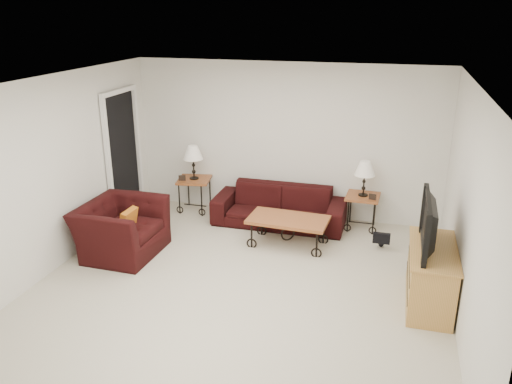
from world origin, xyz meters
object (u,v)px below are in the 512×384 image
sofa (279,206)px  armchair (121,229)px  lamp_left (193,162)px  side_table_left (195,195)px  coffee_table (288,232)px  television (435,224)px  tv_stand (430,276)px  backpack (382,232)px  lamp_right (364,179)px  side_table_right (362,212)px

sofa → armchair: bearing=-139.8°
lamp_left → armchair: lamp_left is taller
side_table_left → coffee_table: size_ratio=0.50×
sofa → coffee_table: sofa is taller
sofa → television: size_ratio=1.98×
coffee_table → sofa: bearing=112.4°
tv_stand → backpack: tv_stand is taller
side_table_left → tv_stand: 4.22m
lamp_right → armchair: bearing=-150.7°
lamp_left → armchair: (-0.38, -1.78, -0.49)m
sofa → armchair: (-1.89, -1.60, 0.07)m
sofa → coffee_table: (0.30, -0.73, -0.09)m
lamp_left → lamp_right: bearing=0.0°
side_table_right → lamp_right: size_ratio=1.00×
armchair → tv_stand: size_ratio=0.97×
television → backpack: (-0.58, 1.38, -0.76)m
lamp_left → tv_stand: 4.25m
lamp_right → backpack: size_ratio=1.14×
lamp_left → lamp_right: (2.79, 0.00, -0.04)m
backpack → armchair: bearing=-152.4°
sofa → backpack: bearing=-14.7°
side_table_left → armchair: size_ratio=0.50×
television → side_table_left: bearing=-118.2°
side_table_left → armchair: 1.82m
backpack → side_table_right: bearing=128.5°
sofa → lamp_right: 1.39m
side_table_left → coffee_table: (1.81, -0.91, -0.07)m
side_table_left → coffee_table: 2.03m
side_table_left → side_table_right: size_ratio=1.04×
lamp_left → armchair: size_ratio=0.50×
side_table_left → lamp_left: lamp_left is taller
side_table_right → television: (0.92, -1.99, 0.73)m
sofa → side_table_left: 1.52m
side_table_right → coffee_table: side_table_right is taller
coffee_table → armchair: 2.36m
armchair → tv_stand: armchair is taller
sofa → lamp_right: bearing=8.0°
side_table_right → backpack: side_table_right is taller
lamp_left → coffee_table: bearing=-26.6°
armchair → lamp_right: bearing=-59.3°
side_table_right → television: bearing=-65.2°
lamp_right → side_table_left: bearing=180.0°
lamp_left → lamp_right: 2.79m
sofa → tv_stand: bearing=-39.2°
coffee_table → tv_stand: (1.91, -1.08, 0.14)m
side_table_right → lamp_left: (-2.79, 0.00, 0.58)m
sofa → side_table_left: sofa is taller
coffee_table → armchair: armchair is taller
lamp_left → side_table_right: bearing=0.0°
lamp_right → armchair: 3.66m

